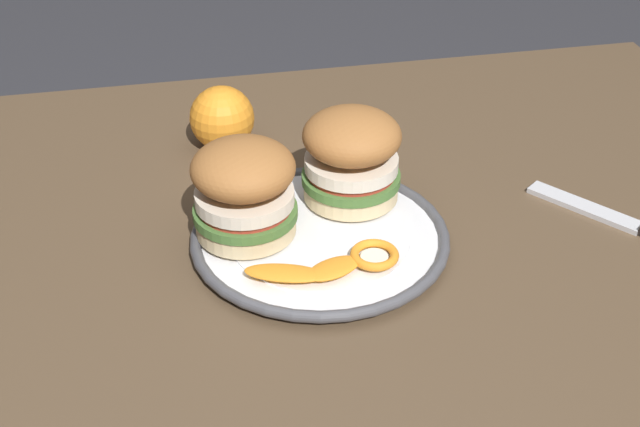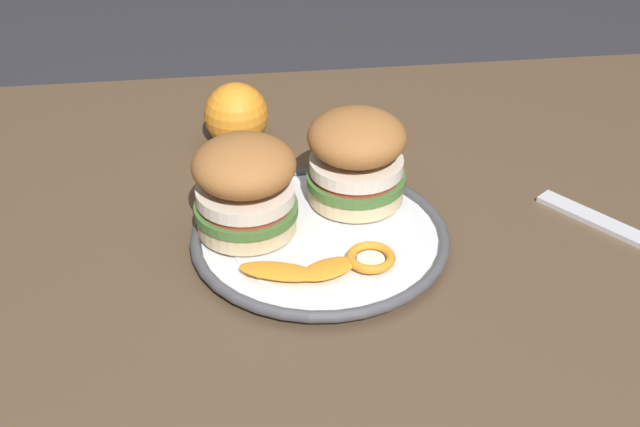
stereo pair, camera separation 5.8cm
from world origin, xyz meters
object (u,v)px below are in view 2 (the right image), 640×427
at_px(sandwich_half_left, 245,185).
at_px(dining_table, 305,333).
at_px(sandwich_half_right, 357,157).
at_px(whole_orange, 236,115).
at_px(dinner_plate, 320,238).

bearing_deg(sandwich_half_left, dining_table, -29.71).
bearing_deg(sandwich_half_left, sandwich_half_right, 19.74).
xyz_separation_m(dining_table, sandwich_half_right, (0.06, 0.07, 0.17)).
height_order(sandwich_half_right, whole_orange, sandwich_half_right).
bearing_deg(dining_table, sandwich_half_left, 150.29).
bearing_deg(dinner_plate, sandwich_half_right, 52.42).
height_order(dinner_plate, whole_orange, whole_orange).
distance_m(dinner_plate, sandwich_half_left, 0.10).
height_order(sandwich_half_left, whole_orange, sandwich_half_left).
xyz_separation_m(dining_table, dinner_plate, (0.02, 0.01, 0.11)).
bearing_deg(whole_orange, sandwich_half_left, -89.76).
bearing_deg(dinner_plate, whole_orange, 108.17).
xyz_separation_m(dining_table, sandwich_half_left, (-0.05, 0.03, 0.17)).
bearing_deg(dining_table, whole_orange, 103.05).
distance_m(dining_table, sandwich_half_left, 0.18).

